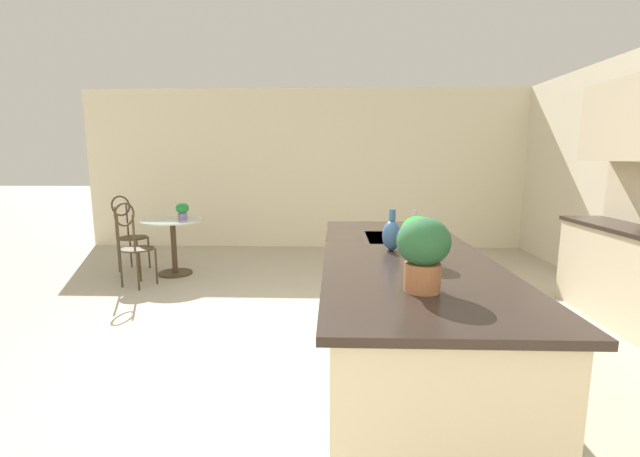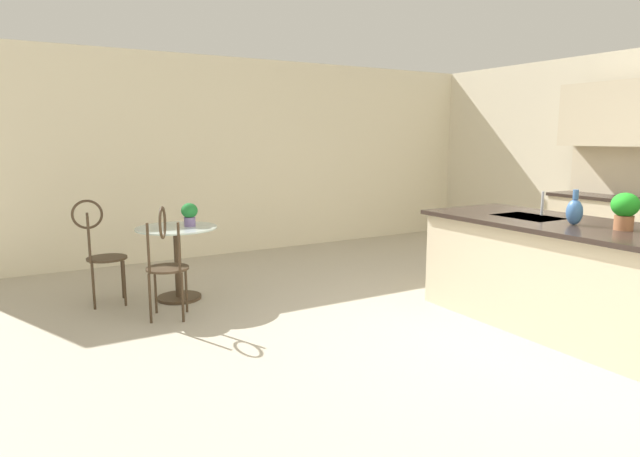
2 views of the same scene
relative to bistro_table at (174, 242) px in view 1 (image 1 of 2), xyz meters
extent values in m
plane|color=#B2A893|center=(2.36, 1.75, -0.45)|extent=(40.00, 40.00, 0.00)
cube|color=beige|center=(-1.90, 1.75, 0.90)|extent=(0.12, 7.80, 2.70)
cube|color=beige|center=(2.66, 2.60, -0.01)|extent=(2.70, 0.96, 0.88)
cube|color=#2D231E|center=(2.66, 2.60, 0.45)|extent=(2.80, 1.06, 0.04)
cube|color=#B2B5BA|center=(2.11, 2.60, 0.46)|extent=(0.56, 0.40, 0.03)
cylinder|color=#3D2D1E|center=(0.00, 0.00, -0.43)|extent=(0.44, 0.44, 0.03)
cylinder|color=#3D2D1E|center=(0.00, 0.00, -0.07)|extent=(0.07, 0.07, 0.69)
cylinder|color=#B2C6C1|center=(0.00, 0.00, 0.29)|extent=(0.80, 0.80, 0.01)
cylinder|color=#3D2D1E|center=(-0.31, -0.49, -0.22)|extent=(0.03, 0.03, 0.45)
cylinder|color=#3D2D1E|center=(-0.04, -0.52, -0.22)|extent=(0.03, 0.03, 0.45)
cylinder|color=#3D2D1E|center=(-0.35, -0.76, -0.22)|extent=(0.03, 0.03, 0.45)
cylinder|color=#3D2D1E|center=(-0.07, -0.80, -0.22)|extent=(0.03, 0.03, 0.45)
cylinder|color=#3D2D1E|center=(-0.19, -0.64, 0.01)|extent=(0.42, 0.42, 0.02)
cylinder|color=#3D2D1E|center=(-0.34, -0.77, 0.23)|extent=(0.03, 0.03, 0.45)
cylinder|color=#3D2D1E|center=(-0.08, -0.80, 0.23)|extent=(0.03, 0.03, 0.45)
torus|color=#3D2D1E|center=(-0.21, -0.79, 0.45)|extent=(0.06, 0.28, 0.28)
cylinder|color=#3D2D1E|center=(0.35, -0.32, -0.22)|extent=(0.03, 0.03, 0.45)
cylinder|color=#3D2D1E|center=(0.46, -0.06, -0.22)|extent=(0.03, 0.03, 0.45)
cylinder|color=#3D2D1E|center=(0.60, -0.43, -0.22)|extent=(0.03, 0.03, 0.45)
cylinder|color=#3D2D1E|center=(0.71, -0.17, -0.22)|extent=(0.03, 0.03, 0.45)
cylinder|color=#3D2D1E|center=(0.53, -0.24, 0.01)|extent=(0.50, 0.50, 0.02)
cylinder|color=#3D2D1E|center=(0.62, -0.42, 0.23)|extent=(0.03, 0.03, 0.45)
cylinder|color=#3D2D1E|center=(0.72, -0.18, 0.23)|extent=(0.03, 0.03, 0.45)
torus|color=#3D2D1E|center=(0.67, -0.30, 0.45)|extent=(0.27, 0.13, 0.28)
cylinder|color=#B2B5BA|center=(2.11, 2.78, 0.58)|extent=(0.02, 0.02, 0.22)
cylinder|color=#7A669E|center=(0.00, 0.14, 0.34)|extent=(0.11, 0.11, 0.09)
ellipsoid|color=#207330|center=(0.00, 0.14, 0.45)|extent=(0.17, 0.17, 0.15)
cylinder|color=#9E603D|center=(3.51, 2.56, 0.54)|extent=(0.17, 0.17, 0.14)
ellipsoid|color=#2A6038|center=(3.51, 2.56, 0.72)|extent=(0.25, 0.25, 0.23)
cylinder|color=#9E603D|center=(2.96, 2.64, 0.53)|extent=(0.14, 0.14, 0.11)
ellipsoid|color=#1F9020|center=(2.96, 2.64, 0.67)|extent=(0.20, 0.20, 0.19)
ellipsoid|color=#386099|center=(2.61, 2.53, 0.58)|extent=(0.13, 0.13, 0.21)
cylinder|color=#386099|center=(2.61, 2.53, 0.72)|extent=(0.04, 0.04, 0.08)
camera|label=1|loc=(5.49, 2.14, 1.11)|focal=23.87mm
camera|label=2|loc=(5.35, -1.47, 1.18)|focal=30.64mm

